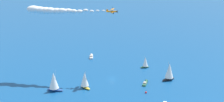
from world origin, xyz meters
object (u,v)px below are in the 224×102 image
(sailboat_far_stbd, at_px, (85,80))
(marker_buoy, at_px, (146,92))
(sailboat_far_port, at_px, (54,82))
(motorboat_offshore, at_px, (91,56))
(sailboat_trailing, at_px, (145,62))
(motorboat_ahead, at_px, (145,83))
(sailboat_near_centre, at_px, (169,72))
(biplane_lead, at_px, (112,11))
(wingwalker_lead, at_px, (113,7))

(sailboat_far_stbd, bearing_deg, marker_buoy, 137.47)
(sailboat_far_port, xyz_separation_m, motorboat_offshore, (-45.57, -44.34, -4.84))
(sailboat_trailing, distance_m, motorboat_ahead, 28.87)
(sailboat_trailing, bearing_deg, sailboat_far_port, 3.51)
(sailboat_trailing, bearing_deg, sailboat_near_centre, 86.69)
(sailboat_far_port, distance_m, motorboat_offshore, 63.76)
(sailboat_far_port, xyz_separation_m, biplane_lead, (-36.89, 1.58, 36.29))
(marker_buoy, bearing_deg, sailboat_far_port, -34.48)
(marker_buoy, bearing_deg, wingwalker_lead, -79.71)
(marker_buoy, xyz_separation_m, biplane_lead, (4.92, -27.12, 41.47))
(marker_buoy, bearing_deg, motorboat_ahead, -126.41)
(motorboat_offshore, bearing_deg, marker_buoy, 87.05)
(sailboat_far_stbd, xyz_separation_m, marker_buoy, (-25.56, 23.44, -4.51))
(sailboat_far_port, distance_m, sailboat_far_stbd, 17.09)
(wingwalker_lead, bearing_deg, sailboat_trailing, -169.22)
(wingwalker_lead, bearing_deg, marker_buoy, 100.29)
(sailboat_near_centre, height_order, motorboat_ahead, sailboat_near_centre)
(sailboat_near_centre, bearing_deg, wingwalker_lead, -34.48)
(sailboat_trailing, xyz_separation_m, motorboat_ahead, (17.59, 22.66, -3.29))
(sailboat_far_port, xyz_separation_m, motorboat_ahead, (-49.29, 18.55, -4.98))
(motorboat_offshore, relative_size, marker_buoy, 4.51)
(motorboat_ahead, height_order, wingwalker_lead, wingwalker_lead)
(sailboat_trailing, distance_m, marker_buoy, 41.44)
(motorboat_ahead, height_order, marker_buoy, marker_buoy)
(motorboat_ahead, bearing_deg, sailboat_far_stbd, -21.91)
(motorboat_offshore, bearing_deg, sailboat_far_port, 44.22)
(sailboat_near_centre, height_order, biplane_lead, biplane_lead)
(marker_buoy, bearing_deg, sailboat_near_centre, -162.36)
(sailboat_near_centre, height_order, sailboat_far_port, sailboat_far_port)
(wingwalker_lead, bearing_deg, motorboat_ahead, 126.22)
(sailboat_near_centre, distance_m, marker_buoy, 25.29)
(sailboat_near_centre, xyz_separation_m, motorboat_offshore, (19.85, -65.54, -4.72))
(wingwalker_lead, bearing_deg, biplane_lead, -94.90)
(sailboat_near_centre, relative_size, motorboat_ahead, 1.69)
(sailboat_far_stbd, distance_m, motorboat_ahead, 35.87)
(sailboat_trailing, bearing_deg, wingwalker_lead, 10.78)
(sailboat_near_centre, relative_size, sailboat_far_port, 0.98)
(sailboat_near_centre, bearing_deg, motorboat_offshore, -73.15)
(sailboat_far_stbd, relative_size, motorboat_offshore, 1.13)
(sailboat_trailing, bearing_deg, sailboat_far_stbd, 10.48)
(motorboat_ahead, xyz_separation_m, biplane_lead, (12.41, -16.97, 41.26))
(sailboat_near_centre, bearing_deg, sailboat_far_stbd, -17.96)
(motorboat_offshore, bearing_deg, sailboat_far_stbd, 59.42)
(motorboat_offshore, bearing_deg, wingwalker_lead, 79.30)
(biplane_lead, bearing_deg, sailboat_trailing, -169.26)
(sailboat_trailing, distance_m, biplane_lead, 48.72)
(sailboat_trailing, height_order, motorboat_ahead, sailboat_trailing)
(marker_buoy, relative_size, wingwalker_lead, 1.38)
(sailboat_near_centre, height_order, wingwalker_lead, wingwalker_lead)
(sailboat_far_port, xyz_separation_m, marker_buoy, (-41.80, 28.70, -5.19))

